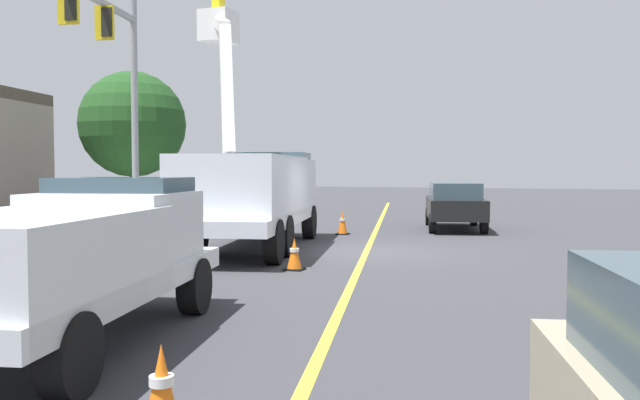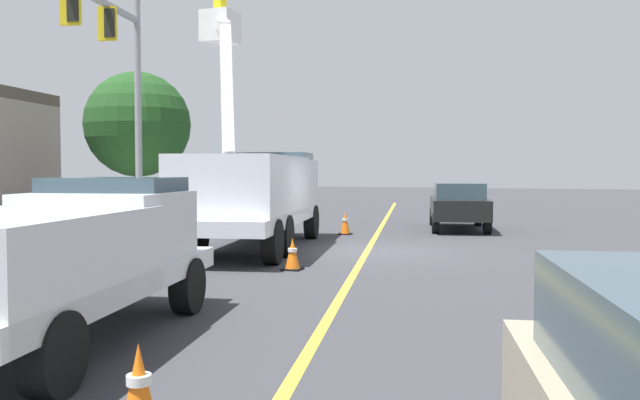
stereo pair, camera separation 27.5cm
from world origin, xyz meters
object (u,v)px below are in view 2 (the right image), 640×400
at_px(utility_bucket_truck, 255,190).
at_px(service_pickup_truck, 62,255).
at_px(traffic_signal_mast, 118,66).
at_px(traffic_cone_mid_rear, 345,223).
at_px(passing_minivan, 458,202).
at_px(traffic_cone_mid_front, 293,254).
at_px(traffic_cone_leading, 139,392).

relative_size(utility_bucket_truck, service_pickup_truck, 1.44).
bearing_deg(traffic_signal_mast, service_pickup_truck, -146.05).
bearing_deg(traffic_cone_mid_rear, traffic_signal_mast, 122.28).
distance_m(passing_minivan, traffic_signal_mast, 12.49).
bearing_deg(traffic_cone_mid_front, traffic_cone_leading, -165.45).
bearing_deg(traffic_cone_mid_rear, traffic_cone_leading, -167.80).
distance_m(service_pickup_truck, traffic_cone_leading, 3.44).
bearing_deg(service_pickup_truck, traffic_cone_mid_rear, 3.59).
xyz_separation_m(utility_bucket_truck, traffic_cone_leading, (-11.88, -4.71, -1.23)).
bearing_deg(traffic_signal_mast, utility_bucket_truck, -96.51).
xyz_separation_m(service_pickup_truck, traffic_signal_mast, (10.34, 6.96, 4.23)).
relative_size(service_pickup_truck, traffic_cone_mid_front, 8.50).
xyz_separation_m(passing_minivan, traffic_cone_leading, (-19.49, -0.26, -0.59)).
height_order(utility_bucket_truck, traffic_cone_mid_rear, utility_bucket_truck).
xyz_separation_m(utility_bucket_truck, traffic_cone_mid_front, (-3.28, -2.48, -1.28)).
xyz_separation_m(traffic_cone_mid_rear, traffic_signal_mast, (-3.83, 6.07, 4.96)).
bearing_deg(service_pickup_truck, traffic_signal_mast, 33.95).
bearing_deg(traffic_signal_mast, traffic_cone_leading, -142.36).
xyz_separation_m(service_pickup_truck, traffic_cone_mid_front, (6.50, -0.40, -0.78)).
bearing_deg(utility_bucket_truck, traffic_cone_leading, -158.36).
bearing_deg(service_pickup_truck, passing_minivan, -7.76).
height_order(utility_bucket_truck, traffic_cone_mid_front, utility_bucket_truck).
distance_m(traffic_cone_leading, traffic_signal_mast, 16.47).
height_order(service_pickup_truck, traffic_cone_mid_rear, service_pickup_truck).
height_order(service_pickup_truck, traffic_cone_leading, service_pickup_truck).
xyz_separation_m(utility_bucket_truck, service_pickup_truck, (-9.78, -2.08, -0.50)).
relative_size(utility_bucket_truck, passing_minivan, 1.68).
relative_size(service_pickup_truck, traffic_cone_mid_rear, 7.49).
bearing_deg(utility_bucket_truck, passing_minivan, -30.32).
bearing_deg(traffic_signal_mast, traffic_cone_mid_rear, -57.72).
distance_m(traffic_cone_leading, traffic_cone_mid_front, 8.89).
relative_size(service_pickup_truck, traffic_signal_mast, 0.72).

